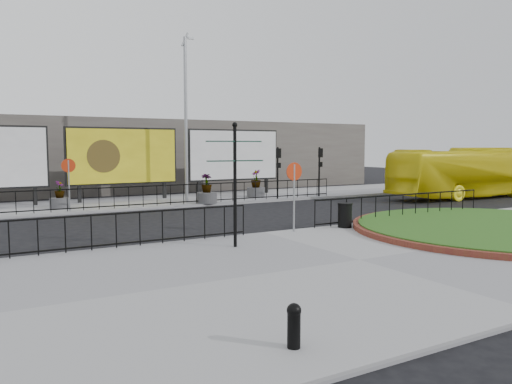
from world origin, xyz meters
TOP-DOWN VIEW (x-y plane):
  - ground at (0.00, 0.00)m, footprint 90.00×90.00m
  - pavement_near at (0.00, -5.00)m, footprint 30.00×10.00m
  - pavement_far at (0.00, 12.00)m, footprint 44.00×6.00m
  - brick_edge at (7.50, -4.00)m, footprint 10.40×10.40m
  - grass_lawn at (7.50, -4.00)m, footprint 10.00×10.00m
  - railing_near_left at (-6.00, -0.30)m, footprint 10.00×0.10m
  - railing_near_right at (6.50, -0.30)m, footprint 9.00×0.10m
  - railing_far at (1.00, 9.30)m, footprint 18.00×0.10m
  - speed_sign_far at (-5.00, 9.40)m, footprint 0.64×0.07m
  - speed_sign_near at (1.00, -0.40)m, footprint 0.64×0.07m
  - billboard_mid at (-1.50, 12.97)m, footprint 6.20×0.31m
  - billboard_right at (5.50, 12.97)m, footprint 6.20×0.31m
  - lamp_post at (1.51, 11.00)m, footprint 0.74×0.18m
  - signal_pole_a at (6.50, 9.34)m, footprint 0.22×0.26m
  - signal_pole_b at (9.50, 9.34)m, footprint 0.22×0.26m
  - building_backdrop at (0.00, 22.00)m, footprint 40.00×10.00m
  - fingerpost_sign at (-2.08, -1.79)m, footprint 1.76×0.43m
  - bollard at (-4.83, -9.00)m, footprint 0.22×0.22m
  - litter_bin at (3.17, -0.60)m, footprint 0.56×0.56m
  - bus at (17.52, 5.00)m, footprint 11.19×3.14m
  - planter_a at (-5.19, 11.00)m, footprint 0.98×0.98m
  - planter_b at (2.00, 9.40)m, footprint 1.10×1.10m
  - planter_c at (5.96, 11.00)m, footprint 1.08×1.08m

SIDE VIEW (x-z plane):
  - ground at x=0.00m, z-range 0.00..0.00m
  - pavement_near at x=0.00m, z-range 0.00..0.12m
  - pavement_far at x=0.00m, z-range 0.00..0.12m
  - brick_edge at x=7.50m, z-range 0.12..0.30m
  - grass_lawn at x=7.50m, z-range 0.12..0.34m
  - bollard at x=-4.83m, z-range 0.15..0.84m
  - planter_a at x=-5.19m, z-range -0.11..1.23m
  - litter_bin at x=3.17m, z-range 0.12..1.05m
  - planter_b at x=2.00m, z-range -0.13..1.46m
  - railing_near_left at x=-6.00m, z-range 0.12..1.22m
  - railing_near_right at x=6.50m, z-range 0.12..1.22m
  - railing_far at x=1.00m, z-range 0.12..1.22m
  - planter_c at x=5.96m, z-range -0.11..1.53m
  - bus at x=17.52m, z-range 0.00..3.08m
  - speed_sign_far at x=-5.00m, z-range 0.68..3.15m
  - speed_sign_near at x=1.00m, z-range 0.68..3.15m
  - signal_pole_a at x=6.50m, z-range 0.60..3.60m
  - signal_pole_b at x=9.50m, z-range 0.60..3.60m
  - fingerpost_sign at x=-2.08m, z-range 0.51..4.26m
  - building_backdrop at x=0.00m, z-range 0.00..5.00m
  - billboard_mid at x=-1.50m, z-range 0.55..4.65m
  - billboard_right at x=5.50m, z-range 0.55..4.65m
  - lamp_post at x=1.51m, z-range 0.21..9.44m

